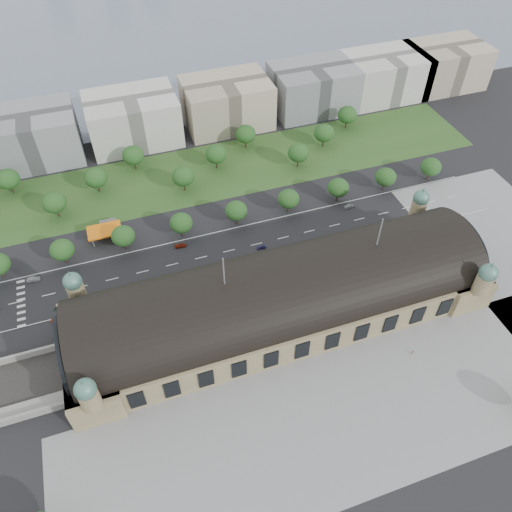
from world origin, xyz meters
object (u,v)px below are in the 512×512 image
object	(u,v)px
traffic_car_6	(388,228)
pedestrian_0	(413,353)
petrol_station	(107,228)
traffic_car_5	(349,206)
parked_car_3	(88,319)
parked_car_4	(158,300)
bus_west	(229,267)
bus_mid	(255,262)
parked_car_5	(145,296)
parked_car_6	(217,285)
parked_car_0	(62,320)
traffic_car_1	(33,279)
traffic_car_4	(261,247)
bus_east	(294,252)
traffic_car_3	(181,246)
parked_car_2	(73,322)
parked_car_1	(57,318)
traffic_car_2	(142,284)

from	to	relation	value
traffic_car_6	pedestrian_0	distance (m)	62.93
petrol_station	traffic_car_5	world-z (taller)	petrol_station
parked_car_3	pedestrian_0	size ratio (longest dim) A/B	2.47
petrol_station	parked_car_4	xyz separation A→B (m)	(12.72, -44.28, -2.13)
bus_west	bus_mid	size ratio (longest dim) A/B	1.03
parked_car_5	parked_car_6	distance (m)	27.68
parked_car_0	parked_car_4	bearing A→B (deg)	48.00
traffic_car_1	traffic_car_4	size ratio (longest dim) A/B	1.30
parked_car_3	bus_east	xyz separation A→B (m)	(83.44, 6.00, 0.91)
parked_car_4	parked_car_5	bearing A→B (deg)	-172.06
traffic_car_3	parked_car_6	bearing A→B (deg)	-157.99
bus_east	parked_car_6	bearing A→B (deg)	105.69
parked_car_4	parked_car_6	size ratio (longest dim) A/B	1.02
parked_car_0	pedestrian_0	world-z (taller)	pedestrian_0
parked_car_0	parked_car_4	size ratio (longest dim) A/B	0.95
traffic_car_6	bus_mid	distance (m)	60.80
parked_car_3	parked_car_0	bearing A→B (deg)	-127.87
traffic_car_3	bus_mid	world-z (taller)	bus_mid
bus_west	parked_car_2	bearing A→B (deg)	94.86
parked_car_6	bus_east	distance (m)	34.97
traffic_car_4	traffic_car_6	bearing A→B (deg)	85.99
parked_car_6	bus_mid	xyz separation A→B (m)	(17.70, 6.00, 1.05)
petrol_station	parked_car_0	xyz separation A→B (m)	(-21.80, -41.87, -2.18)
petrol_station	parked_car_1	xyz separation A→B (m)	(-23.58, -40.28, -2.27)
traffic_car_1	bus_mid	size ratio (longest dim) A/B	0.39
parked_car_1	bus_mid	distance (m)	77.22
bus_east	traffic_car_1	bearing A→B (deg)	84.49
traffic_car_2	parked_car_0	size ratio (longest dim) A/B	1.15
traffic_car_6	bus_west	bearing A→B (deg)	-95.39
traffic_car_1	parked_car_0	distance (m)	25.63
parked_car_1	parked_car_0	bearing A→B (deg)	18.10
parked_car_4	bus_mid	size ratio (longest dim) A/B	0.39
parked_car_0	bus_mid	distance (m)	75.50
petrol_station	traffic_car_4	xyz separation A→B (m)	(58.98, -30.24, -2.30)
parked_car_4	bus_east	distance (m)	57.94
traffic_car_1	parked_car_6	distance (m)	72.00
traffic_car_1	parked_car_4	xyz separation A→B (m)	(43.84, -26.30, -0.00)
parked_car_5	bus_mid	world-z (taller)	bus_mid
parked_car_6	bus_mid	world-z (taller)	bus_mid
traffic_car_4	bus_east	size ratio (longest dim) A/B	0.32
parked_car_2	parked_car_6	distance (m)	54.00
traffic_car_5	pedestrian_0	size ratio (longest dim) A/B	2.62
parked_car_1	traffic_car_2	bearing A→B (deg)	70.92
traffic_car_2	traffic_car_6	distance (m)	105.87
bus_mid	parked_car_5	bearing A→B (deg)	93.24
petrol_station	parked_car_2	bearing A→B (deg)	-112.23
traffic_car_2	parked_car_3	xyz separation A→B (m)	(-21.64, -10.30, -0.03)
bus_east	parked_car_5	bearing A→B (deg)	97.66
pedestrian_0	traffic_car_4	bearing A→B (deg)	104.41
traffic_car_2	pedestrian_0	world-z (taller)	pedestrian_0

